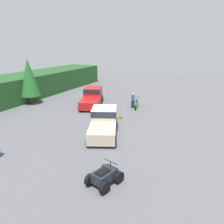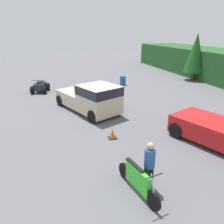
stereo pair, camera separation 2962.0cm
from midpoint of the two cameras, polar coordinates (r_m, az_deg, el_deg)
The scene contains 8 objects.
ground_plane at distance 8.42m, azimuth -39.22°, elevation -35.57°, with size 80.00×80.00×0.00m, color #5B5B60.
tree_mid_left at distance 19.05m, azimuth -47.42°, elevation 2.94°, with size 2.47×2.47×5.61m.
pickup_truck_red at distance 14.55m, azimuth -25.46°, elevation -5.29°, with size 6.17×4.13×1.96m.
pickup_truck_second at distance 7.57m, azimuth -44.58°, elevation -32.48°, with size 5.56×3.97×1.96m.
dirt_bike at distance 11.92m, azimuth -4.35°, elevation -11.38°, with size 2.30×0.74×1.20m.
quad_atv at distance 8.25m, azimuth -117.01°, elevation -55.31°, with size 2.12×1.71×1.17m.
rider_person at distance 11.84m, azimuth -6.50°, elevation -9.09°, with size 0.45×0.45×1.78m.
traffic_cone at distance 9.60m, azimuth -19.29°, elevation -22.36°, with size 0.42×0.42×0.55m.
Camera 1 is at (-15.89, -8.14, 7.39)m, focal length 35.00 mm.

